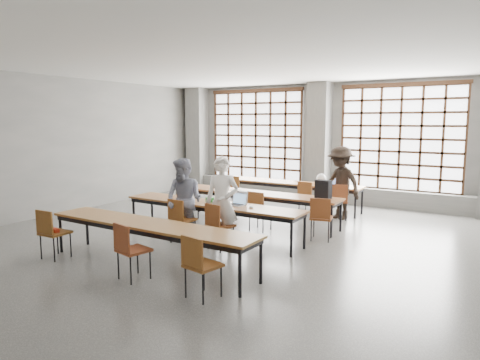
{
  "coord_description": "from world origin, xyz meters",
  "views": [
    {
      "loc": [
        4.69,
        -6.76,
        2.38
      ],
      "look_at": [
        0.25,
        0.4,
        1.21
      ],
      "focal_mm": 32.0,
      "sensor_mm": 36.0,
      "label": 1
    }
  ],
  "objects_px": {
    "desk_row_a": "(289,184)",
    "chair_mid_right": "(321,214)",
    "mouse": "(251,207)",
    "student_back": "(340,183)",
    "desk_row_d": "(149,227)",
    "chair_back_left": "(234,188)",
    "chair_near_right": "(199,261)",
    "student_male": "(222,203)",
    "laptop_back": "(338,183)",
    "laptop_front": "(238,202)",
    "chair_mid_centre": "(258,207)",
    "chair_near_mid": "(129,246)",
    "chair_back_mid": "(307,195)",
    "student_female": "(184,200)",
    "plastic_bag": "(321,179)",
    "green_box": "(212,200)",
    "desk_row_c": "(212,206)",
    "chair_front_left": "(180,216)",
    "backpack": "(323,189)",
    "chair_front_right": "(217,222)",
    "red_pouch": "(55,230)",
    "chair_back_right": "(339,198)",
    "phone": "(216,204)",
    "chair_mid_left": "(186,198)",
    "chair_near_left": "(51,229)"
  },
  "relations": [
    {
      "from": "chair_mid_centre",
      "to": "chair_near_mid",
      "type": "relative_size",
      "value": 1.0
    },
    {
      "from": "desk_row_c",
      "to": "phone",
      "type": "height_order",
      "value": "phone"
    },
    {
      "from": "desk_row_a",
      "to": "chair_mid_right",
      "type": "distance_m",
      "value": 3.24
    },
    {
      "from": "green_box",
      "to": "plastic_bag",
      "type": "xyz_separation_m",
      "value": [
        1.0,
        3.54,
        0.1
      ]
    },
    {
      "from": "chair_mid_left",
      "to": "chair_mid_right",
      "type": "relative_size",
      "value": 1.0
    },
    {
      "from": "chair_back_mid",
      "to": "mouse",
      "type": "height_order",
      "value": "chair_back_mid"
    },
    {
      "from": "chair_mid_left",
      "to": "laptop_back",
      "type": "height_order",
      "value": "laptop_back"
    },
    {
      "from": "student_male",
      "to": "student_back",
      "type": "height_order",
      "value": "student_back"
    },
    {
      "from": "desk_row_a",
      "to": "backpack",
      "type": "relative_size",
      "value": 10.0
    },
    {
      "from": "chair_near_mid",
      "to": "green_box",
      "type": "distance_m",
      "value": 2.7
    },
    {
      "from": "chair_back_right",
      "to": "student_back",
      "type": "distance_m",
      "value": 0.37
    },
    {
      "from": "chair_mid_centre",
      "to": "red_pouch",
      "type": "distance_m",
      "value": 4.06
    },
    {
      "from": "chair_near_right",
      "to": "desk_row_a",
      "type": "bearing_deg",
      "value": 104.46
    },
    {
      "from": "chair_front_left",
      "to": "phone",
      "type": "height_order",
      "value": "chair_front_left"
    },
    {
      "from": "chair_near_mid",
      "to": "laptop_back",
      "type": "distance_m",
      "value": 6.35
    },
    {
      "from": "desk_row_c",
      "to": "red_pouch",
      "type": "relative_size",
      "value": 20.0
    },
    {
      "from": "chair_back_left",
      "to": "red_pouch",
      "type": "bearing_deg",
      "value": -92.25
    },
    {
      "from": "chair_mid_left",
      "to": "phone",
      "type": "height_order",
      "value": "chair_mid_left"
    },
    {
      "from": "chair_near_right",
      "to": "laptop_front",
      "type": "xyz_separation_m",
      "value": [
        -1.08,
        2.69,
        0.25
      ]
    },
    {
      "from": "chair_mid_right",
      "to": "red_pouch",
      "type": "height_order",
      "value": "chair_mid_right"
    },
    {
      "from": "desk_row_c",
      "to": "chair_near_right",
      "type": "height_order",
      "value": "chair_near_right"
    },
    {
      "from": "desk_row_d",
      "to": "chair_near_right",
      "type": "relative_size",
      "value": 4.55
    },
    {
      "from": "chair_near_left",
      "to": "backpack",
      "type": "height_order",
      "value": "backpack"
    },
    {
      "from": "chair_near_right",
      "to": "student_male",
      "type": "bearing_deg",
      "value": 116.5
    },
    {
      "from": "desk_row_d",
      "to": "chair_back_left",
      "type": "height_order",
      "value": "chair_back_left"
    },
    {
      "from": "phone",
      "to": "plastic_bag",
      "type": "distance_m",
      "value": 3.81
    },
    {
      "from": "desk_row_d",
      "to": "laptop_front",
      "type": "relative_size",
      "value": 10.16
    },
    {
      "from": "chair_back_mid",
      "to": "student_female",
      "type": "bearing_deg",
      "value": -108.31
    },
    {
      "from": "laptop_back",
      "to": "backpack",
      "type": "distance_m",
      "value": 2.07
    },
    {
      "from": "chair_mid_right",
      "to": "green_box",
      "type": "xyz_separation_m",
      "value": [
        -2.02,
        -0.89,
        0.24
      ]
    },
    {
      "from": "backpack",
      "to": "red_pouch",
      "type": "bearing_deg",
      "value": -124.13
    },
    {
      "from": "mouse",
      "to": "phone",
      "type": "xyz_separation_m",
      "value": [
        -0.77,
        -0.08,
        -0.01
      ]
    },
    {
      "from": "chair_front_left",
      "to": "mouse",
      "type": "xyz_separation_m",
      "value": [
        1.25,
        0.61,
        0.21
      ]
    },
    {
      "from": "desk_row_c",
      "to": "student_male",
      "type": "relative_size",
      "value": 2.3
    },
    {
      "from": "laptop_back",
      "to": "laptop_front",
      "type": "bearing_deg",
      "value": -103.06
    },
    {
      "from": "chair_back_right",
      "to": "green_box",
      "type": "xyz_separation_m",
      "value": [
        -1.72,
        -2.87,
        0.24
      ]
    },
    {
      "from": "chair_front_left",
      "to": "backpack",
      "type": "bearing_deg",
      "value": 47.88
    },
    {
      "from": "student_female",
      "to": "green_box",
      "type": "xyz_separation_m",
      "value": [
        0.25,
        0.58,
        -0.06
      ]
    },
    {
      "from": "student_back",
      "to": "phone",
      "type": "xyz_separation_m",
      "value": [
        -1.47,
        -3.17,
        -0.15
      ]
    },
    {
      "from": "chair_mid_right",
      "to": "student_female",
      "type": "relative_size",
      "value": 0.53
    },
    {
      "from": "chair_near_mid",
      "to": "plastic_bag",
      "type": "height_order",
      "value": "plastic_bag"
    },
    {
      "from": "chair_back_right",
      "to": "laptop_back",
      "type": "relative_size",
      "value": 2.1
    },
    {
      "from": "chair_back_mid",
      "to": "phone",
      "type": "xyz_separation_m",
      "value": [
        -0.66,
        -3.05,
        0.2
      ]
    },
    {
      "from": "desk_row_a",
      "to": "red_pouch",
      "type": "relative_size",
      "value": 20.0
    },
    {
      "from": "chair_back_mid",
      "to": "mouse",
      "type": "xyz_separation_m",
      "value": [
        0.11,
        -2.97,
        0.21
      ]
    },
    {
      "from": "chair_front_right",
      "to": "red_pouch",
      "type": "xyz_separation_m",
      "value": [
        -2.13,
        -1.87,
        -0.04
      ]
    },
    {
      "from": "chair_near_left",
      "to": "chair_back_mid",
      "type": "bearing_deg",
      "value": 66.64
    },
    {
      "from": "laptop_back",
      "to": "green_box",
      "type": "relative_size",
      "value": 1.68
    },
    {
      "from": "student_female",
      "to": "backpack",
      "type": "bearing_deg",
      "value": 43.72
    },
    {
      "from": "mouse",
      "to": "student_back",
      "type": "bearing_deg",
      "value": 77.26
    }
  ]
}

